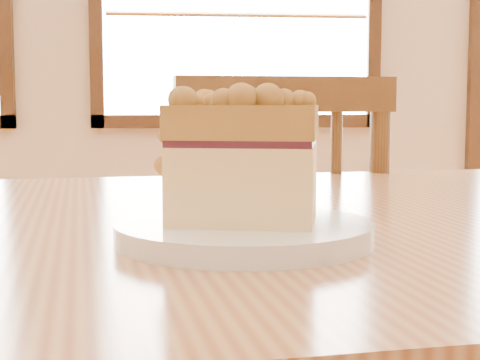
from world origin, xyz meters
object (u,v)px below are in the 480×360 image
object	(u,v)px
cafe_chair_main	(265,312)
cake_slice	(242,157)
plate	(244,233)
cafe_table_main	(383,285)

from	to	relation	value
cafe_chair_main	cake_slice	size ratio (longest dim) A/B	6.38
plate	cake_slice	world-z (taller)	cake_slice
plate	cake_slice	bearing A→B (deg)	-161.47
plate	cake_slice	size ratio (longest dim) A/B	1.54
cake_slice	cafe_chair_main	bearing A→B (deg)	94.28
cake_slice	cafe_table_main	bearing A→B (deg)	57.93
plate	cafe_table_main	bearing A→B (deg)	44.17
plate	cake_slice	xyz separation A→B (m)	(-0.00, -0.00, 0.07)
cafe_chair_main	cake_slice	xyz separation A→B (m)	(-0.13, -0.75, 0.36)
cafe_table_main	plate	world-z (taller)	plate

